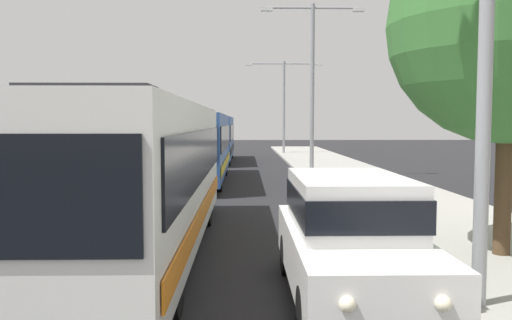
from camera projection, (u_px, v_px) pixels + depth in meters
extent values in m
cube|color=silver|center=(140.00, 172.00, 10.73)|extent=(2.50, 11.35, 2.70)
cube|color=black|center=(203.00, 155.00, 10.73)|extent=(0.04, 10.44, 1.00)
cube|color=black|center=(76.00, 155.00, 10.68)|extent=(0.04, 10.44, 1.00)
cube|color=black|center=(21.00, 197.00, 5.03)|extent=(2.30, 0.04, 1.20)
cube|color=orange|center=(203.00, 211.00, 10.81)|extent=(0.03, 10.78, 0.36)
cube|color=black|center=(89.00, 91.00, 7.23)|extent=(1.75, 0.90, 0.16)
cylinder|color=black|center=(171.00, 283.00, 7.33)|extent=(0.28, 1.00, 1.00)
cylinder|color=black|center=(10.00, 284.00, 7.28)|extent=(0.28, 1.00, 1.00)
cylinder|color=black|center=(206.00, 207.00, 13.95)|extent=(0.28, 1.00, 1.00)
cylinder|color=black|center=(122.00, 207.00, 13.90)|extent=(0.28, 1.00, 1.00)
cube|color=#284C8C|center=(197.00, 145.00, 23.92)|extent=(2.50, 10.74, 2.70)
cube|color=black|center=(226.00, 137.00, 23.92)|extent=(0.04, 9.88, 1.00)
cube|color=black|center=(169.00, 137.00, 23.87)|extent=(0.04, 9.88, 1.00)
cube|color=black|center=(184.00, 143.00, 18.52)|extent=(2.30, 0.04, 1.20)
cube|color=gold|center=(226.00, 162.00, 24.00)|extent=(0.03, 10.20, 0.36)
cube|color=black|center=(190.00, 111.00, 20.60)|extent=(1.75, 0.90, 0.16)
cylinder|color=black|center=(218.00, 179.00, 20.71)|extent=(0.28, 1.00, 1.00)
cylinder|color=black|center=(162.00, 179.00, 20.66)|extent=(0.28, 1.00, 1.00)
cylinder|color=black|center=(225.00, 166.00, 26.97)|extent=(0.28, 1.00, 1.00)
cylinder|color=black|center=(181.00, 166.00, 26.92)|extent=(0.28, 1.00, 1.00)
cube|color=#284C8C|center=(214.00, 137.00, 36.49)|extent=(2.50, 10.53, 2.70)
cube|color=black|center=(232.00, 132.00, 36.49)|extent=(0.04, 9.69, 1.00)
cube|color=black|center=(195.00, 132.00, 36.44)|extent=(0.04, 9.69, 1.00)
cube|color=black|center=(208.00, 134.00, 31.20)|extent=(2.30, 0.04, 1.20)
cube|color=black|center=(232.00, 149.00, 36.57)|extent=(0.03, 10.00, 0.36)
cube|color=black|center=(211.00, 115.00, 33.24)|extent=(1.75, 0.90, 0.16)
cylinder|color=black|center=(228.00, 157.00, 33.34)|extent=(0.28, 1.00, 1.00)
cylinder|color=black|center=(193.00, 158.00, 33.30)|extent=(0.28, 1.00, 1.00)
cylinder|color=black|center=(231.00, 152.00, 39.49)|extent=(0.28, 1.00, 1.00)
cylinder|color=black|center=(201.00, 152.00, 39.44)|extent=(0.28, 1.00, 1.00)
cube|color=white|center=(350.00, 256.00, 8.00)|extent=(1.84, 4.78, 0.80)
cube|color=white|center=(349.00, 202.00, 8.09)|extent=(1.62, 2.77, 0.80)
cube|color=black|center=(349.00, 202.00, 8.09)|extent=(1.66, 2.87, 0.44)
sphere|color=#F9EFCC|center=(347.00, 304.00, 5.58)|extent=(0.18, 0.18, 0.18)
sphere|color=#F9EFCC|center=(443.00, 304.00, 5.60)|extent=(0.18, 0.18, 0.18)
cylinder|color=black|center=(307.00, 315.00, 6.53)|extent=(0.22, 0.70, 0.70)
cylinder|color=black|center=(439.00, 314.00, 6.56)|extent=(0.22, 0.70, 0.70)
cylinder|color=black|center=(287.00, 255.00, 9.49)|extent=(0.22, 0.70, 0.70)
cylinder|color=black|center=(379.00, 254.00, 9.52)|extent=(0.22, 0.70, 0.70)
cube|color=#B7B7BC|center=(173.00, 139.00, 40.38)|extent=(2.30, 1.80, 2.20)
cube|color=silver|center=(179.00, 133.00, 44.16)|extent=(2.35, 5.83, 2.70)
cube|color=black|center=(172.00, 135.00, 39.45)|extent=(2.07, 0.04, 0.90)
cylinder|color=black|center=(160.00, 152.00, 40.43)|extent=(0.26, 0.90, 0.90)
cylinder|color=black|center=(187.00, 152.00, 40.48)|extent=(0.26, 0.90, 0.90)
cylinder|color=black|center=(169.00, 149.00, 45.43)|extent=(0.26, 0.90, 0.90)
cylinder|color=black|center=(193.00, 149.00, 45.47)|extent=(0.26, 0.90, 0.90)
cylinder|color=gray|center=(312.00, 90.00, 25.76)|extent=(0.20, 0.20, 8.22)
cylinder|color=gray|center=(290.00, 8.00, 25.46)|extent=(2.20, 0.10, 0.10)
cube|color=silver|center=(267.00, 9.00, 25.44)|extent=(0.56, 0.28, 0.16)
cylinder|color=gray|center=(336.00, 8.00, 25.51)|extent=(2.20, 0.10, 0.10)
cube|color=silver|center=(359.00, 10.00, 25.54)|extent=(0.56, 0.28, 0.16)
cylinder|color=gray|center=(284.00, 107.00, 44.36)|extent=(0.20, 0.20, 7.60)
cylinder|color=gray|center=(266.00, 64.00, 44.07)|extent=(2.92, 0.10, 0.10)
cube|color=silver|center=(249.00, 65.00, 44.04)|extent=(0.56, 0.28, 0.16)
cylinder|color=gray|center=(302.00, 64.00, 44.13)|extent=(2.92, 0.10, 0.10)
cube|color=silver|center=(319.00, 65.00, 44.17)|extent=(0.56, 0.28, 0.16)
cylinder|color=#4C3823|center=(503.00, 188.00, 10.25)|extent=(0.32, 0.32, 2.59)
sphere|color=#387033|center=(509.00, 25.00, 10.03)|extent=(4.52, 4.52, 4.52)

